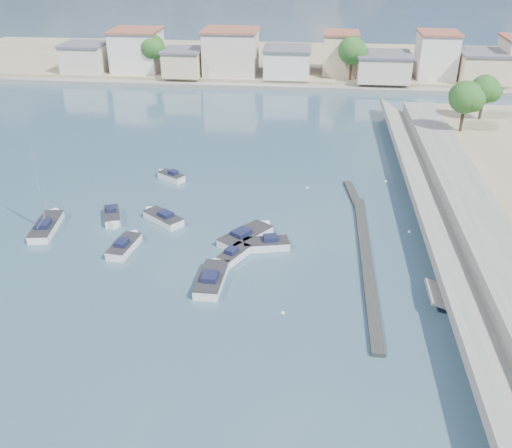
{
  "coord_description": "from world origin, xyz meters",
  "views": [
    {
      "loc": [
        1.65,
        -35.05,
        27.09
      ],
      "look_at": [
        -3.48,
        13.73,
        1.4
      ],
      "focal_mm": 40.0,
      "sensor_mm": 36.0,
      "label": 1
    }
  ],
  "objects": [
    {
      "name": "seawall_walkway",
      "position": [
        18.5,
        13.0,
        0.9
      ],
      "size": [
        5.0,
        90.0,
        1.8
      ],
      "primitive_type": "cube",
      "color": "slate",
      "rests_on": "ground"
    },
    {
      "name": "breakwater",
      "position": [
        6.9,
        12.69,
        0.17
      ],
      "size": [
        2.0,
        31.02,
        0.35
      ],
      "color": "black",
      "rests_on": "ground"
    },
    {
      "name": "mooring_buoys",
      "position": [
        8.22,
        15.78,
        0.05
      ],
      "size": [
        13.37,
        27.6,
        0.32
      ],
      "color": "white",
      "rests_on": "ground"
    },
    {
      "name": "far_shore_land",
      "position": [
        0.0,
        92.0,
        0.7
      ],
      "size": [
        160.0,
        40.0,
        1.4
      ],
      "primitive_type": "cube",
      "color": "gray",
      "rests_on": "ground"
    },
    {
      "name": "sailboat",
      "position": [
        -24.55,
        13.12,
        0.41
      ],
      "size": [
        2.77,
        6.63,
        9.0
      ],
      "color": "white",
      "rests_on": "ground"
    },
    {
      "name": "motorboat_c",
      "position": [
        -13.5,
        16.02,
        0.38
      ],
      "size": [
        4.75,
        4.28,
        1.48
      ],
      "color": "white",
      "rests_on": "ground"
    },
    {
      "name": "shore_trees",
      "position": [
        8.34,
        68.11,
        6.22
      ],
      "size": [
        74.56,
        38.32,
        7.92
      ],
      "color": "#38281E",
      "rests_on": "ground"
    },
    {
      "name": "motorboat_h",
      "position": [
        -4.24,
        13.19,
        0.38
      ],
      "size": [
        5.19,
        5.9,
        1.48
      ],
      "color": "white",
      "rests_on": "ground"
    },
    {
      "name": "motorboat_d",
      "position": [
        -2.55,
        11.56,
        0.38
      ],
      "size": [
        4.94,
        2.72,
        1.48
      ],
      "color": "white",
      "rests_on": "ground"
    },
    {
      "name": "motorboat_f",
      "position": [
        -15.22,
        26.86,
        0.38
      ],
      "size": [
        3.62,
        3.01,
        1.48
      ],
      "color": "white",
      "rests_on": "ground"
    },
    {
      "name": "motorboat_g",
      "position": [
        -18.67,
        15.64,
        0.38
      ],
      "size": [
        2.85,
        4.42,
        1.48
      ],
      "color": "white",
      "rests_on": "ground"
    },
    {
      "name": "ground",
      "position": [
        0.0,
        40.0,
        0.0
      ],
      "size": [
        400.0,
        400.0,
        0.0
      ],
      "primitive_type": "plane",
      "color": "#314F63",
      "rests_on": "ground"
    },
    {
      "name": "motorboat_b",
      "position": [
        -4.96,
        9.49,
        0.38
      ],
      "size": [
        2.98,
        3.97,
        1.48
      ],
      "color": "white",
      "rests_on": "ground"
    },
    {
      "name": "far_town",
      "position": [
        10.71,
        76.92,
        4.93
      ],
      "size": [
        113.01,
        12.8,
        8.35
      ],
      "color": "beige",
      "rests_on": "far_shore_land"
    },
    {
      "name": "motorboat_e",
      "position": [
        -15.49,
        10.03,
        0.38
      ],
      "size": [
        2.34,
        4.99,
        1.48
      ],
      "color": "white",
      "rests_on": "ground"
    },
    {
      "name": "far_shore_quay",
      "position": [
        0.0,
        71.0,
        0.4
      ],
      "size": [
        160.0,
        2.5,
        0.8
      ],
      "primitive_type": "cube",
      "color": "slate",
      "rests_on": "ground"
    },
    {
      "name": "motorboat_a",
      "position": [
        -6.36,
        5.34,
        0.38
      ],
      "size": [
        2.3,
        5.94,
        1.48
      ],
      "color": "white",
      "rests_on": "ground"
    }
  ]
}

